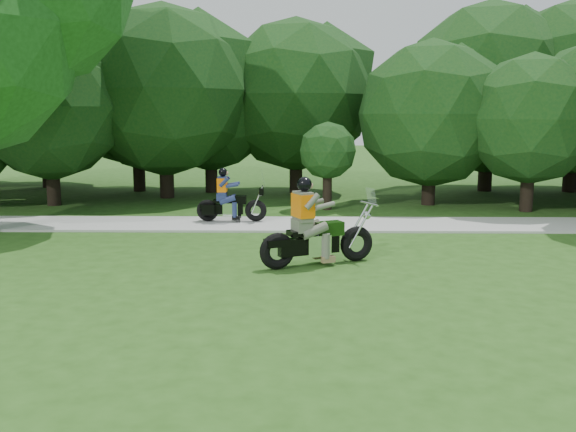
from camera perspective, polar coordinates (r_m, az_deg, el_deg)
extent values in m
plane|color=#254B15|center=(9.74, 14.00, -9.10)|extent=(100.00, 100.00, 0.00)
cube|color=#ABABA6|center=(17.39, 8.10, -0.75)|extent=(60.00, 2.20, 0.06)
cylinder|color=black|center=(26.71, 23.82, 3.90)|extent=(0.53, 0.53, 1.80)
sphere|color=#103813|center=(26.64, 24.25, 10.40)|extent=(6.56, 6.56, 6.56)
cylinder|color=black|center=(27.75, -20.54, 4.27)|extent=(0.51, 0.51, 1.80)
sphere|color=#103813|center=(27.68, -20.89, 10.35)|extent=(6.29, 6.29, 6.29)
cylinder|color=black|center=(22.24, -20.16, 2.98)|extent=(0.44, 0.44, 1.63)
sphere|color=#103813|center=(22.14, -20.50, 9.08)|extent=(4.77, 4.77, 4.77)
cylinder|color=black|center=(21.52, 12.39, 2.85)|extent=(0.44, 0.44, 1.41)
sphere|color=#103813|center=(21.40, 12.60, 8.86)|extent=(4.77, 4.77, 4.77)
cylinder|color=black|center=(20.01, 3.51, 2.36)|extent=(0.29, 0.29, 1.26)
sphere|color=#103813|center=(19.91, 3.54, 5.82)|extent=(1.79, 1.79, 1.79)
cylinder|color=black|center=(23.13, -10.74, 3.82)|extent=(0.50, 0.50, 1.80)
sphere|color=#103813|center=(23.04, -10.95, 10.89)|extent=(6.01, 6.01, 6.01)
cylinder|color=black|center=(24.53, -6.83, 4.11)|extent=(0.46, 0.46, 1.71)
sphere|color=#103813|center=(24.43, -6.95, 10.15)|extent=(5.30, 5.30, 5.30)
cylinder|color=black|center=(20.92, 20.49, 2.46)|extent=(0.40, 0.40, 1.53)
sphere|color=#103813|center=(20.80, 20.81, 8.08)|extent=(3.96, 3.96, 3.96)
cylinder|color=black|center=(25.34, -13.11, 4.20)|extent=(0.46, 0.46, 1.80)
sphere|color=#103813|center=(25.25, -13.33, 10.04)|extent=(5.17, 5.17, 5.17)
cylinder|color=black|center=(25.90, 17.14, 4.13)|extent=(0.53, 0.53, 1.80)
sphere|color=#103813|center=(25.83, 17.46, 10.81)|extent=(6.51, 6.51, 6.51)
cylinder|color=black|center=(24.17, 0.71, 4.20)|extent=(0.48, 0.48, 1.80)
sphere|color=#103813|center=(24.08, 0.73, 10.70)|extent=(5.65, 5.65, 5.65)
torus|color=black|center=(12.39, -0.98, -3.14)|extent=(0.74, 0.49, 0.72)
torus|color=black|center=(13.16, 6.10, -2.45)|extent=(0.74, 0.49, 0.72)
cube|color=black|center=(12.65, 1.82, -2.64)|extent=(1.25, 0.76, 0.33)
cube|color=silver|center=(12.73, 2.53, -2.58)|extent=(0.60, 0.53, 0.41)
cube|color=black|center=(12.79, 3.67, -1.11)|extent=(0.62, 0.51, 0.27)
cube|color=black|center=(12.54, 1.24, -1.49)|extent=(0.63, 0.53, 0.10)
cylinder|color=silver|center=(13.12, 6.28, -0.89)|extent=(0.53, 0.28, 0.86)
cylinder|color=silver|center=(13.17, 7.25, 1.10)|extent=(0.31, 0.62, 0.04)
cube|color=#5C604E|center=(12.51, 1.24, -0.84)|extent=(0.45, 0.49, 0.25)
cube|color=#5C604E|center=(12.46, 1.34, 0.85)|extent=(0.43, 0.51, 0.58)
cube|color=orange|center=(12.46, 1.34, 0.95)|extent=(0.47, 0.56, 0.46)
sphere|color=black|center=(12.42, 1.47, 2.84)|extent=(0.29, 0.29, 0.29)
torus|color=black|center=(17.65, -7.17, 0.50)|extent=(0.60, 0.17, 0.60)
torus|color=black|center=(17.51, -2.88, 0.49)|extent=(0.60, 0.17, 0.60)
cube|color=black|center=(17.58, -5.55, 0.63)|extent=(0.95, 0.21, 0.27)
cube|color=silver|center=(17.56, -5.12, 0.63)|extent=(0.41, 0.29, 0.34)
cube|color=black|center=(17.50, -4.44, 1.46)|extent=(0.44, 0.26, 0.22)
cube|color=black|center=(17.56, -5.90, 1.35)|extent=(0.44, 0.27, 0.09)
cylinder|color=silver|center=(17.46, -2.78, 1.45)|extent=(0.34, 0.04, 0.77)
cylinder|color=silver|center=(17.41, -2.31, 2.65)|extent=(0.03, 0.55, 0.03)
cube|color=black|center=(17.45, -7.12, 0.54)|extent=(0.36, 0.10, 0.29)
cube|color=black|center=(17.82, -6.95, 0.72)|extent=(0.36, 0.10, 0.29)
cube|color=navy|center=(17.54, -5.91, 1.73)|extent=(0.26, 0.32, 0.20)
cube|color=navy|center=(17.50, -5.87, 2.73)|extent=(0.22, 0.36, 0.48)
cube|color=orange|center=(17.50, -5.87, 2.78)|extent=(0.25, 0.39, 0.38)
sphere|color=black|center=(17.46, -5.81, 3.90)|extent=(0.24, 0.24, 0.24)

